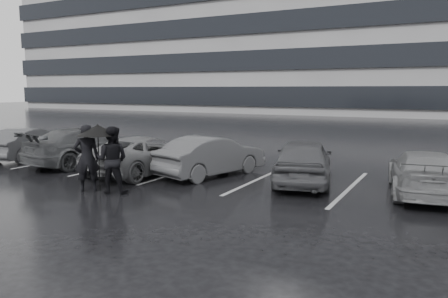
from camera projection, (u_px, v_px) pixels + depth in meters
ground at (202, 194)px, 11.74m from camera, size 160.00×160.00×0.00m
office_building at (240, 7)px, 62.03m from camera, size 61.00×26.00×29.00m
car_main at (303, 161)px, 12.91m from camera, size 2.54×4.26×1.36m
car_west_a at (211, 156)px, 14.13m from camera, size 2.39×4.13×1.29m
car_west_b at (145, 154)px, 14.64m from camera, size 2.18×4.49×1.23m
car_west_c at (88, 146)px, 16.28m from camera, size 2.72×5.00×1.37m
car_west_d at (29, 143)px, 17.55m from camera, size 2.01×3.97×1.25m
car_east at (424, 173)px, 11.52m from camera, size 2.28×4.30×1.19m
pedestrian_left at (87, 158)px, 11.92m from camera, size 0.80×0.78×1.85m
pedestrian_right at (112, 160)px, 11.72m from camera, size 1.07×0.96×1.81m
umbrella at (98, 130)px, 11.70m from camera, size 1.10×1.10×1.87m
stall_stripes at (220, 175)px, 14.31m from camera, size 19.72×5.00×0.00m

